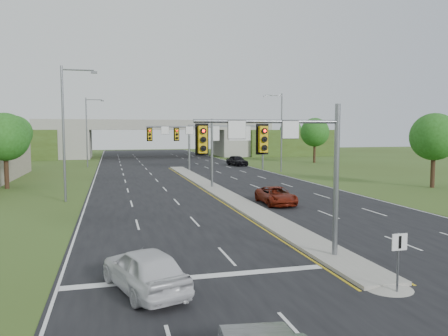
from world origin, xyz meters
TOP-DOWN VIEW (x-y plane):
  - ground at (0.00, 0.00)m, footprint 240.00×240.00m
  - road at (0.00, 35.00)m, footprint 24.00×160.00m
  - median at (0.00, 23.00)m, footprint 2.00×54.00m
  - median_nose at (0.00, -4.00)m, footprint 2.00×2.00m
  - lane_markings at (-0.60, 28.91)m, footprint 23.72×160.00m
  - signal_mast_near at (-2.26, -0.07)m, footprint 6.62×0.60m
  - signal_mast_far at (-2.26, 24.93)m, footprint 6.62×0.60m
  - keep_right_sign at (0.00, -4.53)m, footprint 0.60×0.13m
  - sign_gantry at (6.68, 44.92)m, footprint 11.58×0.44m
  - overpass at (0.00, 80.00)m, footprint 80.00×14.00m
  - lightpole_l_mid at (-13.30, 20.00)m, footprint 2.85×0.25m
  - lightpole_l_far at (-13.30, 55.00)m, footprint 2.85×0.25m
  - lightpole_r_far at (13.30, 40.00)m, footprint 2.85×0.25m
  - tree_l_near at (-20.00, 30.00)m, footprint 4.80×4.80m
  - tree_l_mid at (-24.00, 55.00)m, footprint 5.20×5.20m
  - tree_r_near at (22.00, 20.00)m, footprint 4.80×4.80m
  - tree_r_mid at (26.00, 55.00)m, footprint 5.20×5.20m
  - tree_back_b at (-24.00, 94.00)m, footprint 5.60×5.60m
  - tree_back_c at (24.00, 94.00)m, footprint 5.60×5.60m
  - tree_back_d at (38.00, 94.00)m, footprint 6.00×6.00m
  - car_white at (-8.70, -2.00)m, footprint 3.28×5.11m
  - car_far_a at (2.76, 14.39)m, footprint 2.39×4.97m
  - car_far_c at (10.40, 51.69)m, footprint 2.95×5.33m

SIDE VIEW (x-z plane):
  - ground at x=0.00m, z-range 0.00..0.00m
  - road at x=0.00m, z-range 0.00..0.02m
  - lane_markings at x=-0.60m, z-range 0.02..0.03m
  - median at x=0.00m, z-range 0.02..0.18m
  - median_nose at x=0.00m, z-range 0.02..0.18m
  - car_far_a at x=2.76m, z-range 0.02..1.39m
  - car_white at x=-8.70m, z-range 0.02..1.64m
  - car_far_c at x=10.40m, z-range 0.02..1.74m
  - keep_right_sign at x=0.00m, z-range 0.42..2.62m
  - overpass at x=0.00m, z-range -0.50..7.60m
  - signal_mast_near at x=-2.26m, z-range 1.23..8.23m
  - signal_mast_far at x=-2.26m, z-range 1.23..8.23m
  - tree_l_near at x=-20.00m, z-range 1.38..8.98m
  - tree_r_near at x=22.00m, z-range 1.38..8.98m
  - sign_gantry at x=6.68m, z-range 1.90..8.58m
  - tree_l_mid at x=-24.00m, z-range 1.44..9.57m
  - tree_r_mid at x=26.00m, z-range 1.44..9.57m
  - tree_back_b at x=-24.00m, z-range 1.35..9.67m
  - tree_back_c at x=24.00m, z-range 1.35..9.67m
  - tree_back_d at x=38.00m, z-range 1.41..10.26m
  - lightpole_l_mid at x=-13.30m, z-range 0.60..11.60m
  - lightpole_l_far at x=-13.30m, z-range 0.60..11.60m
  - lightpole_r_far at x=13.30m, z-range 0.60..11.60m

